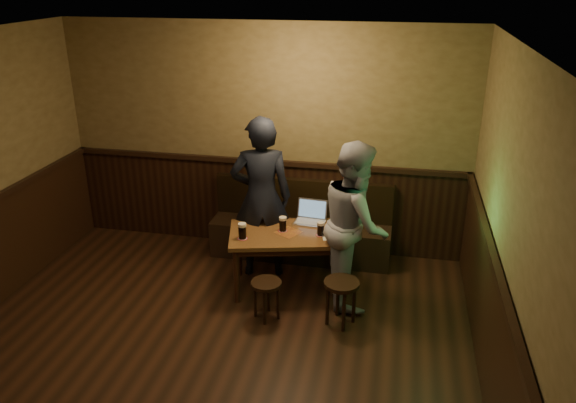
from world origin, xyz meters
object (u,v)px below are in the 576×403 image
(person_grey, at_px, (355,223))
(pub_table, at_px, (288,240))
(pint_left, at_px, (242,231))
(laptop, at_px, (311,216))
(bench, at_px, (301,232))
(stool_left, at_px, (266,289))
(pint_right, at_px, (321,229))
(person_suit, at_px, (261,198))
(pint_mid, at_px, (283,224))
(stool_right, at_px, (341,290))

(person_grey, bearing_deg, pub_table, 73.85)
(pint_left, xyz_separation_m, laptop, (0.64, 0.58, -0.03))
(bench, distance_m, stool_left, 1.43)
(pint_left, xyz_separation_m, pint_right, (0.80, 0.24, -0.01))
(pub_table, relative_size, laptop, 3.92)
(pint_left, distance_m, laptop, 0.86)
(bench, xyz_separation_m, stool_left, (-0.10, -1.42, 0.03))
(stool_left, bearing_deg, person_suit, 106.41)
(pub_table, relative_size, pint_right, 9.09)
(laptop, xyz_separation_m, person_grey, (0.53, -0.40, 0.14))
(pint_right, relative_size, person_suit, 0.08)
(bench, xyz_separation_m, laptop, (0.19, -0.45, 0.43))
(bench, distance_m, pint_right, 0.97)
(pint_mid, bearing_deg, pint_right, -3.41)
(stool_right, height_order, person_suit, person_suit)
(stool_right, bearing_deg, pint_left, 162.78)
(bench, relative_size, pint_mid, 13.21)
(pint_left, distance_m, person_suit, 0.56)
(pub_table, height_order, stool_right, pub_table)
(bench, height_order, stool_left, bench)
(pint_right, xyz_separation_m, person_grey, (0.37, -0.06, 0.12))
(pint_right, height_order, laptop, laptop)
(stool_left, xyz_separation_m, pint_right, (0.45, 0.64, 0.42))
(pub_table, bearing_deg, pint_left, -165.06)
(person_grey, bearing_deg, stool_left, 114.16)
(pint_right, bearing_deg, pub_table, 179.51)
(stool_left, distance_m, pint_left, 0.68)
(person_suit, distance_m, person_grey, 1.14)
(pint_right, bearing_deg, bench, 114.23)
(pint_left, height_order, pint_right, pint_left)
(pint_mid, bearing_deg, stool_left, -92.63)
(pub_table, relative_size, stool_right, 2.92)
(person_suit, bearing_deg, laptop, 171.12)
(stool_right, bearing_deg, person_grey, 83.01)
(person_suit, bearing_deg, stool_right, 125.29)
(pint_left, distance_m, pint_mid, 0.47)
(bench, distance_m, pub_table, 0.83)
(bench, height_order, pint_right, bench)
(stool_right, distance_m, laptop, 1.09)
(pub_table, relative_size, person_grey, 0.80)
(stool_left, relative_size, laptop, 1.17)
(stool_right, bearing_deg, pint_mid, 139.83)
(stool_right, bearing_deg, pint_right, 117.45)
(pub_table, distance_m, person_suit, 0.58)
(pint_left, distance_m, person_grey, 1.19)
(stool_right, distance_m, pint_right, 0.76)
(pint_left, bearing_deg, stool_left, -48.56)
(pub_table, xyz_separation_m, pint_right, (0.35, -0.00, 0.17))
(stool_left, xyz_separation_m, pint_left, (-0.35, 0.40, 0.43))
(bench, height_order, pint_left, bench)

